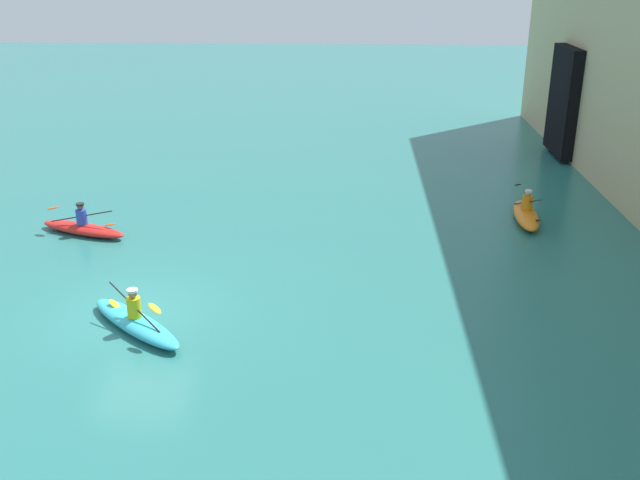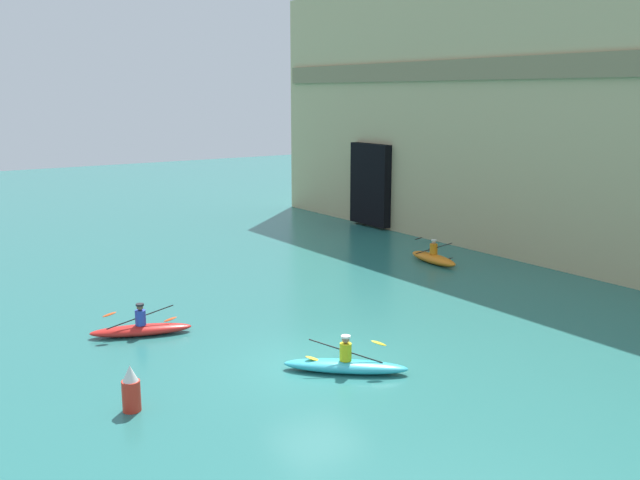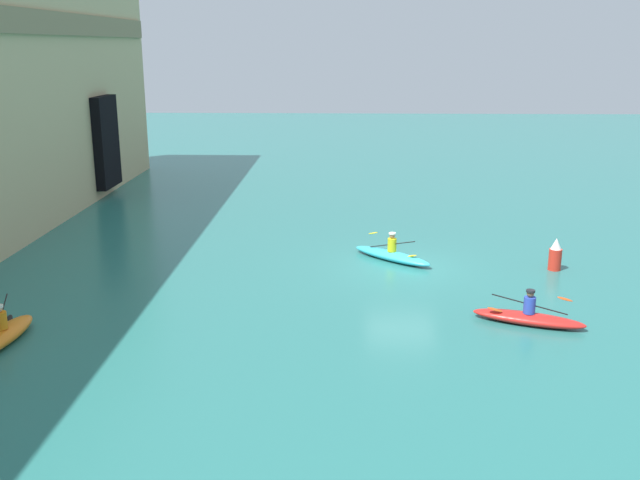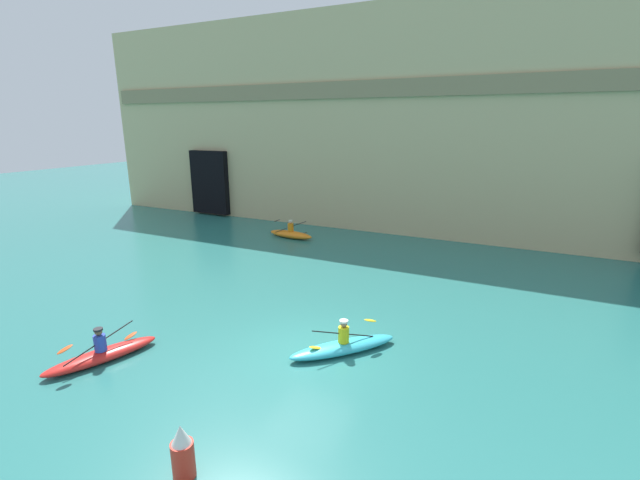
{
  "view_description": "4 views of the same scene",
  "coord_description": "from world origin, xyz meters",
  "px_view_note": "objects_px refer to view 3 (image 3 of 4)",
  "views": [
    {
      "loc": [
        15.81,
        5.46,
        8.29
      ],
      "look_at": [
        -2.42,
        4.56,
        1.05
      ],
      "focal_mm": 40.0,
      "sensor_mm": 36.0,
      "label": 1
    },
    {
      "loc": [
        15.88,
        -10.83,
        7.6
      ],
      "look_at": [
        -4.98,
        3.56,
        2.35
      ],
      "focal_mm": 40.0,
      "sensor_mm": 36.0,
      "label": 2
    },
    {
      "loc": [
        -24.6,
        2.15,
        7.78
      ],
      "look_at": [
        -2.05,
        2.9,
        1.59
      ],
      "focal_mm": 40.0,
      "sensor_mm": 36.0,
      "label": 3
    },
    {
      "loc": [
        5.41,
        -10.5,
        6.76
      ],
      "look_at": [
        -1.86,
        4.52,
        2.17
      ],
      "focal_mm": 24.0,
      "sensor_mm": 36.0,
      "label": 4
    }
  ],
  "objects_px": {
    "kayak_red": "(529,317)",
    "kayak_cyan": "(392,255)",
    "kayak_orange": "(2,335)",
    "marker_buoy": "(555,255)"
  },
  "relations": [
    {
      "from": "kayak_red",
      "to": "marker_buoy",
      "type": "xyz_separation_m",
      "value": [
        5.21,
        -2.21,
        0.33
      ]
    },
    {
      "from": "kayak_orange",
      "to": "kayak_cyan",
      "type": "distance_m",
      "value": 13.63
    },
    {
      "from": "kayak_red",
      "to": "kayak_orange",
      "type": "bearing_deg",
      "value": 27.89
    },
    {
      "from": "marker_buoy",
      "to": "kayak_orange",
      "type": "bearing_deg",
      "value": 112.97
    },
    {
      "from": "kayak_cyan",
      "to": "marker_buoy",
      "type": "height_order",
      "value": "marker_buoy"
    },
    {
      "from": "kayak_red",
      "to": "kayak_cyan",
      "type": "relative_size",
      "value": 1.05
    },
    {
      "from": "kayak_red",
      "to": "kayak_cyan",
      "type": "distance_m",
      "value": 7.14
    },
    {
      "from": "kayak_cyan",
      "to": "marker_buoy",
      "type": "relative_size",
      "value": 2.62
    },
    {
      "from": "marker_buoy",
      "to": "kayak_cyan",
      "type": "bearing_deg",
      "value": 80.19
    },
    {
      "from": "kayak_red",
      "to": "kayak_cyan",
      "type": "bearing_deg",
      "value": -39.79
    }
  ]
}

